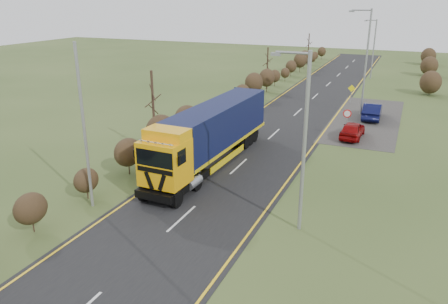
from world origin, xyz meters
name	(u,v)px	position (x,y,z in m)	size (l,w,h in m)	color
ground	(214,189)	(0.00, 0.00, 0.00)	(160.00, 160.00, 0.00)	#354A1F
road	(266,141)	(0.00, 10.00, 0.01)	(8.00, 120.00, 0.02)	black
layby	(366,119)	(6.50, 20.00, 0.01)	(6.00, 18.00, 0.02)	#302E2B
lane_markings	(265,142)	(0.00, 9.69, 0.03)	(7.52, 116.00, 0.01)	yellow
hedgerow	(186,120)	(-6.00, 7.89, 1.62)	(2.24, 102.04, 6.05)	#302215
lorry	(211,132)	(-1.90, 3.64, 2.30)	(2.83, 14.59, 4.05)	black
car_red_hatchback	(352,130)	(6.09, 13.54, 0.68)	(1.60, 3.98, 1.36)	#830607
car_blue_sedan	(372,111)	(6.95, 20.32, 0.75)	(1.58, 4.53, 1.49)	black
streetlight_near	(303,137)	(5.70, -2.59, 4.75)	(1.84, 0.18, 8.64)	gray
streetlight_mid	(365,58)	(5.67, 21.70, 5.43)	(2.08, 0.20, 9.82)	gray
streetlight_far	(373,47)	(4.51, 42.60, 4.36)	(1.71, 0.18, 7.97)	gray
left_pole	(84,129)	(-5.20, -4.61, 4.39)	(0.16, 0.16, 8.77)	gray
speed_sign	(347,118)	(5.60, 13.26, 1.67)	(0.66, 0.10, 2.38)	gray
warning_board	(351,92)	(4.20, 26.07, 1.23)	(0.76, 0.11, 2.00)	gray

